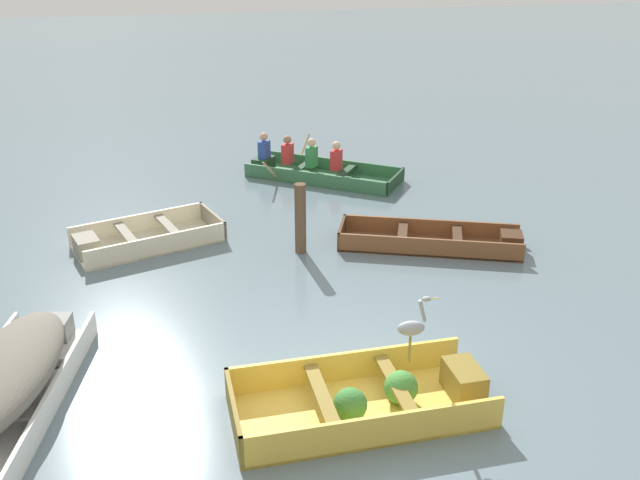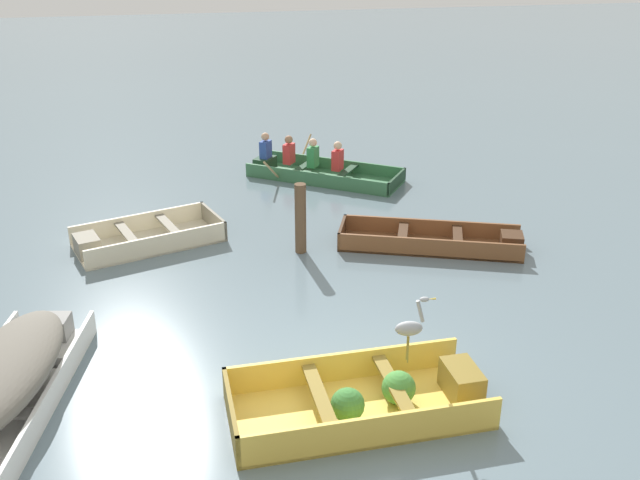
{
  "view_description": "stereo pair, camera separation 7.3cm",
  "coord_description": "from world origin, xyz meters",
  "px_view_note": "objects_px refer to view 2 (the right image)",
  "views": [
    {
      "loc": [
        -1.76,
        -7.2,
        5.1
      ],
      "look_at": [
        0.61,
        3.23,
        0.35
      ],
      "focal_mm": 40.0,
      "sensor_mm": 36.0,
      "label": 1
    },
    {
      "loc": [
        -1.69,
        -7.22,
        5.1
      ],
      "look_at": [
        0.61,
        3.23,
        0.35
      ],
      "focal_mm": 40.0,
      "sensor_mm": 36.0,
      "label": 2
    }
  ],
  "objects_px": {
    "skiff_wooden_brown_far_moored": "(437,241)",
    "heron_on_dinghy": "(410,326)",
    "rowboat_green_with_crew": "(314,168)",
    "dinghy_yellow_foreground": "(371,399)",
    "mooring_post": "(301,219)",
    "skiff_white_mid_moored": "(7,375)",
    "skiff_cream_near_moored": "(142,238)"
  },
  "relations": [
    {
      "from": "dinghy_yellow_foreground",
      "to": "heron_on_dinghy",
      "type": "distance_m",
      "value": 0.94
    },
    {
      "from": "heron_on_dinghy",
      "to": "rowboat_green_with_crew",
      "type": "bearing_deg",
      "value": 85.92
    },
    {
      "from": "dinghy_yellow_foreground",
      "to": "skiff_cream_near_moored",
      "type": "xyz_separation_m",
      "value": [
        -2.59,
        5.3,
        -0.04
      ]
    },
    {
      "from": "rowboat_green_with_crew",
      "to": "skiff_cream_near_moored",
      "type": "bearing_deg",
      "value": -141.69
    },
    {
      "from": "heron_on_dinghy",
      "to": "skiff_white_mid_moored",
      "type": "bearing_deg",
      "value": 170.44
    },
    {
      "from": "mooring_post",
      "to": "dinghy_yellow_foreground",
      "type": "bearing_deg",
      "value": -90.63
    },
    {
      "from": "skiff_wooden_brown_far_moored",
      "to": "mooring_post",
      "type": "distance_m",
      "value": 2.4
    },
    {
      "from": "skiff_white_mid_moored",
      "to": "mooring_post",
      "type": "height_order",
      "value": "mooring_post"
    },
    {
      "from": "heron_on_dinghy",
      "to": "mooring_post",
      "type": "height_order",
      "value": "heron_on_dinghy"
    },
    {
      "from": "skiff_cream_near_moored",
      "to": "mooring_post",
      "type": "height_order",
      "value": "mooring_post"
    },
    {
      "from": "dinghy_yellow_foreground",
      "to": "rowboat_green_with_crew",
      "type": "bearing_deg",
      "value": 82.46
    },
    {
      "from": "skiff_cream_near_moored",
      "to": "skiff_white_mid_moored",
      "type": "xyz_separation_m",
      "value": [
        -1.44,
        -4.27,
        0.26
      ]
    },
    {
      "from": "rowboat_green_with_crew",
      "to": "skiff_wooden_brown_far_moored",
      "type": "bearing_deg",
      "value": -72.49
    },
    {
      "from": "skiff_wooden_brown_far_moored",
      "to": "rowboat_green_with_crew",
      "type": "bearing_deg",
      "value": 107.51
    },
    {
      "from": "skiff_cream_near_moored",
      "to": "rowboat_green_with_crew",
      "type": "xyz_separation_m",
      "value": [
        3.68,
        2.91,
        0.08
      ]
    },
    {
      "from": "skiff_white_mid_moored",
      "to": "dinghy_yellow_foreground",
      "type": "bearing_deg",
      "value": -14.4
    },
    {
      "from": "skiff_cream_near_moored",
      "to": "rowboat_green_with_crew",
      "type": "relative_size",
      "value": 0.8
    },
    {
      "from": "skiff_cream_near_moored",
      "to": "heron_on_dinghy",
      "type": "distance_m",
      "value": 5.97
    },
    {
      "from": "skiff_white_mid_moored",
      "to": "rowboat_green_with_crew",
      "type": "distance_m",
      "value": 8.82
    },
    {
      "from": "skiff_cream_near_moored",
      "to": "skiff_wooden_brown_far_moored",
      "type": "distance_m",
      "value": 5.11
    },
    {
      "from": "skiff_cream_near_moored",
      "to": "dinghy_yellow_foreground",
      "type": "bearing_deg",
      "value": -63.93
    },
    {
      "from": "skiff_cream_near_moored",
      "to": "skiff_white_mid_moored",
      "type": "height_order",
      "value": "skiff_white_mid_moored"
    },
    {
      "from": "rowboat_green_with_crew",
      "to": "mooring_post",
      "type": "height_order",
      "value": "mooring_post"
    },
    {
      "from": "skiff_cream_near_moored",
      "to": "heron_on_dinghy",
      "type": "height_order",
      "value": "heron_on_dinghy"
    },
    {
      "from": "skiff_cream_near_moored",
      "to": "mooring_post",
      "type": "distance_m",
      "value": 2.82
    },
    {
      "from": "skiff_white_mid_moored",
      "to": "skiff_wooden_brown_far_moored",
      "type": "xyz_separation_m",
      "value": [
        6.41,
        3.08,
        -0.28
      ]
    },
    {
      "from": "skiff_wooden_brown_far_moored",
      "to": "heron_on_dinghy",
      "type": "height_order",
      "value": "heron_on_dinghy"
    },
    {
      "from": "skiff_wooden_brown_far_moored",
      "to": "dinghy_yellow_foreground",
      "type": "bearing_deg",
      "value": -120.02
    },
    {
      "from": "heron_on_dinghy",
      "to": "mooring_post",
      "type": "xyz_separation_m",
      "value": [
        -0.47,
        4.17,
        -0.29
      ]
    },
    {
      "from": "skiff_white_mid_moored",
      "to": "rowboat_green_with_crew",
      "type": "bearing_deg",
      "value": 54.49
    },
    {
      "from": "skiff_cream_near_moored",
      "to": "skiff_wooden_brown_far_moored",
      "type": "height_order",
      "value": "skiff_cream_near_moored"
    },
    {
      "from": "skiff_wooden_brown_far_moored",
      "to": "rowboat_green_with_crew",
      "type": "relative_size",
      "value": 0.96
    }
  ]
}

